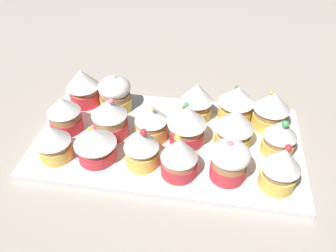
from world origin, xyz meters
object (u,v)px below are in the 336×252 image
cupcake_0 (271,109)px  cupcake_4 (83,86)px  cupcake_12 (229,160)px  cupcake_11 (281,167)px  cupcake_8 (151,123)px  cupcake_13 (179,156)px  cupcake_14 (142,146)px  cupcake_15 (95,143)px  cupcake_7 (187,122)px  cupcake_5 (280,138)px  cupcake_16 (53,141)px  cupcake_9 (109,118)px  cupcake_3 (115,94)px  baking_tray (168,142)px  cupcake_2 (196,100)px  cupcake_10 (64,114)px  cupcake_1 (236,102)px  cupcake_6 (234,126)px

cupcake_0 → cupcake_4: size_ratio=0.99×
cupcake_4 → cupcake_12: bearing=152.2°
cupcake_11 → cupcake_8: bearing=-19.0°
cupcake_13 → cupcake_14: (6.03, -1.01, 0.22)cm
cupcake_8 → cupcake_15: bearing=37.0°
cupcake_8 → cupcake_13: bearing=129.8°
cupcake_0 → cupcake_7: 15.43cm
cupcake_4 → cupcake_5: cupcake_4 is taller
cupcake_5 → cupcake_16: (35.71, 6.66, 0.06)cm
cupcake_14 → cupcake_9: bearing=-41.4°
cupcake_8 → cupcake_15: (7.78, 5.87, -0.24)cm
cupcake_7 → cupcake_9: cupcake_7 is taller
cupcake_3 → cupcake_15: size_ratio=1.01×
baking_tray → cupcake_7: 5.60cm
cupcake_4 → cupcake_8: 17.00cm
cupcake_2 → cupcake_5: cupcake_2 is taller
cupcake_16 → cupcake_13: bearing=179.2°
cupcake_10 → cupcake_5: bearing=179.4°
cupcake_14 → cupcake_7: bearing=-133.0°
baking_tray → cupcake_8: (2.89, 0.38, 4.12)cm
cupcake_11 → cupcake_14: same height
cupcake_1 → cupcake_15: size_ratio=1.03×
cupcake_2 → cupcake_7: cupcake_7 is taller
cupcake_14 → cupcake_10: bearing=-22.5°
cupcake_8 → cupcake_10: cupcake_8 is taller
baking_tray → cupcake_3: (11.25, -7.22, 3.97)cm
cupcake_0 → cupcake_7: cupcake_7 is taller
cupcake_4 → cupcake_13: (-20.60, 15.25, -0.35)cm
cupcake_8 → cupcake_15: cupcake_8 is taller
cupcake_1 → cupcake_16: 32.24cm
cupcake_0 → cupcake_15: size_ratio=1.08×
cupcake_11 → cupcake_14: 20.89cm
cupcake_7 → cupcake_9: (13.33, 0.63, -0.34)cm
baking_tray → cupcake_16: bearing=22.1°
cupcake_4 → cupcake_6: same height
cupcake_3 → cupcake_12: cupcake_3 is taller
cupcake_8 → cupcake_9: 7.24cm
cupcake_16 → cupcake_14: bearing=-177.0°
cupcake_7 → cupcake_10: 21.57cm
cupcake_9 → cupcake_11: size_ratio=0.97×
cupcake_13 → cupcake_12: bearing=-176.4°
cupcake_9 → cupcake_16: (7.23, 6.90, -0.23)cm
cupcake_7 → cupcake_13: cupcake_7 is taller
baking_tray → cupcake_13: (-2.89, 7.31, 4.18)cm
baking_tray → cupcake_10: cupcake_10 is taller
cupcake_2 → cupcake_12: 15.05cm
cupcake_4 → cupcake_7: bearing=160.4°
cupcake_8 → cupcake_11: 21.81cm
cupcake_12 → cupcake_2: bearing=-65.3°
cupcake_4 → cupcake_14: cupcake_14 is taller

